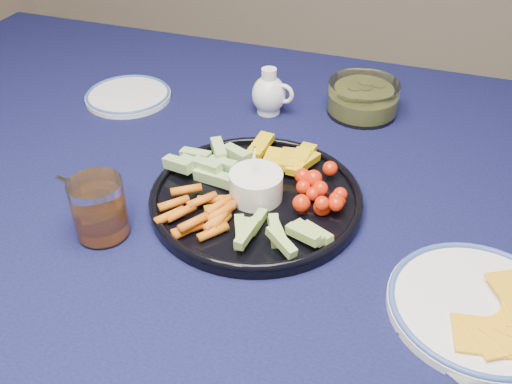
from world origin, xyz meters
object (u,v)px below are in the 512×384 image
(creamer_pitcher, at_px, (269,94))
(cheese_plate, at_px, (480,305))
(pickle_bowl, at_px, (363,100))
(juice_tumbler, at_px, (100,212))
(crudite_platter, at_px, (255,194))
(dining_table, at_px, (231,217))
(side_plate_extra, at_px, (128,95))

(creamer_pitcher, distance_m, cheese_plate, 0.57)
(creamer_pitcher, distance_m, pickle_bowl, 0.18)
(pickle_bowl, xyz_separation_m, juice_tumbler, (-0.29, -0.48, 0.01))
(creamer_pitcher, bearing_deg, crudite_platter, -76.21)
(dining_table, bearing_deg, creamer_pitcher, 91.54)
(juice_tumbler, distance_m, side_plate_extra, 0.42)
(creamer_pitcher, bearing_deg, juice_tumbler, -105.31)
(pickle_bowl, height_order, side_plate_extra, pickle_bowl)
(crudite_platter, xyz_separation_m, juice_tumbler, (-0.18, -0.14, 0.02))
(dining_table, distance_m, crudite_platter, 0.14)
(side_plate_extra, bearing_deg, crudite_platter, -34.10)
(pickle_bowl, bearing_deg, cheese_plate, -62.79)
(juice_tumbler, bearing_deg, dining_table, 58.00)
(crudite_platter, height_order, creamer_pitcher, crudite_platter)
(juice_tumbler, height_order, side_plate_extra, juice_tumbler)
(creamer_pitcher, relative_size, cheese_plate, 0.40)
(dining_table, bearing_deg, crudite_platter, -41.93)
(dining_table, xyz_separation_m, cheese_plate, (0.40, -0.17, 0.10))
(crudite_platter, bearing_deg, cheese_plate, -18.72)
(creamer_pitcher, xyz_separation_m, juice_tumbler, (-0.11, -0.42, 0.00))
(side_plate_extra, bearing_deg, cheese_plate, -27.17)
(dining_table, distance_m, juice_tumbler, 0.26)
(crudite_platter, bearing_deg, dining_table, 138.07)
(creamer_pitcher, height_order, side_plate_extra, creamer_pitcher)
(creamer_pitcher, height_order, pickle_bowl, creamer_pitcher)
(crudite_platter, bearing_deg, side_plate_extra, 145.90)
(dining_table, height_order, crudite_platter, crudite_platter)
(crudite_platter, height_order, cheese_plate, crudite_platter)
(pickle_bowl, distance_m, side_plate_extra, 0.47)
(pickle_bowl, relative_size, side_plate_extra, 0.79)
(pickle_bowl, relative_size, cheese_plate, 0.60)
(cheese_plate, bearing_deg, dining_table, 156.83)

